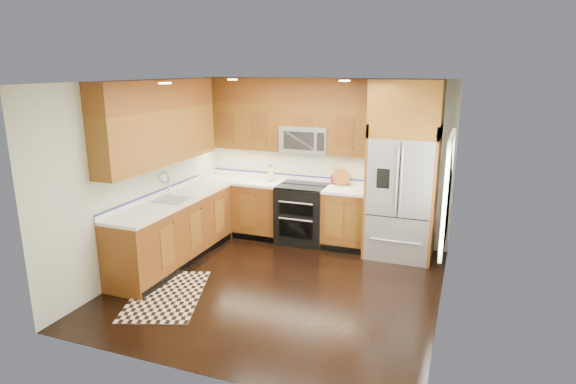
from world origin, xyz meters
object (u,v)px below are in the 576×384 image
at_px(range, 302,214).
at_px(rug, 167,295).
at_px(utensil_crock, 334,178).
at_px(refrigerator, 403,171).
at_px(knife_block, 271,174).

relative_size(range, rug, 0.67).
relative_size(range, utensil_crock, 3.11).
bearing_deg(refrigerator, rug, -136.33).
relative_size(rug, utensil_crock, 4.61).
relative_size(knife_block, utensil_crock, 0.89).
xyz_separation_m(rug, utensil_crock, (1.39, 2.69, 1.04)).
distance_m(refrigerator, knife_block, 2.18).
bearing_deg(utensil_crock, refrigerator, -15.32).
relative_size(range, knife_block, 3.51).
relative_size(range, refrigerator, 0.36).
xyz_separation_m(range, refrigerator, (1.55, -0.04, 0.83)).
distance_m(range, refrigerator, 1.76).
bearing_deg(knife_block, utensil_crock, 6.62).
distance_m(refrigerator, utensil_crock, 1.18).
height_order(range, rug, range).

